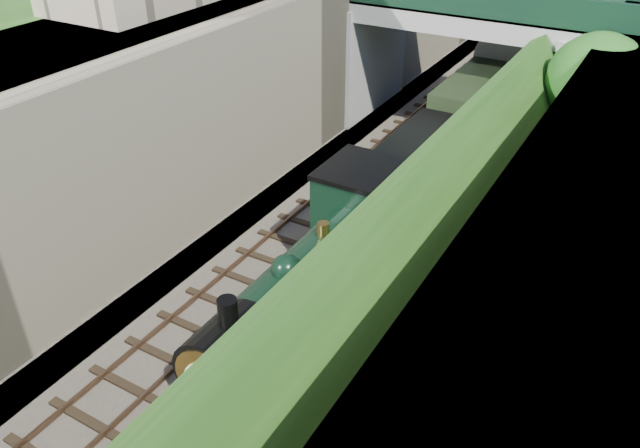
# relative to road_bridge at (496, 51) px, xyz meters

# --- Properties ---
(trackbed) EXTENTS (10.00, 90.00, 0.20)m
(trackbed) POSITION_rel_road_bridge_xyz_m (-0.94, -4.00, -3.98)
(trackbed) COLOR #473F38
(trackbed) RESTS_ON ground
(retaining_wall) EXTENTS (1.00, 90.00, 7.00)m
(retaining_wall) POSITION_rel_road_bridge_xyz_m (-6.44, -4.00, -0.58)
(retaining_wall) COLOR #756B56
(retaining_wall) RESTS_ON ground
(street_plateau_left) EXTENTS (6.00, 90.00, 7.00)m
(street_plateau_left) POSITION_rel_road_bridge_xyz_m (-9.94, -4.00, -0.58)
(street_plateau_left) COLOR #262628
(street_plateau_left) RESTS_ON ground
(embankment_slope) EXTENTS (4.56, 90.00, 6.57)m
(embankment_slope) POSITION_rel_road_bridge_xyz_m (4.05, -7.22, -1.33)
(embankment_slope) COLOR #1E4714
(embankment_slope) RESTS_ON ground
(track_left) EXTENTS (2.50, 90.00, 0.20)m
(track_left) POSITION_rel_road_bridge_xyz_m (-2.94, -4.00, -3.83)
(track_left) COLOR black
(track_left) RESTS_ON trackbed
(track_right) EXTENTS (2.50, 90.00, 0.20)m
(track_right) POSITION_rel_road_bridge_xyz_m (0.26, -4.00, -3.83)
(track_right) COLOR black
(track_right) RESTS_ON trackbed
(road_bridge) EXTENTS (16.00, 6.40, 7.25)m
(road_bridge) POSITION_rel_road_bridge_xyz_m (0.00, 0.00, 0.00)
(road_bridge) COLOR gray
(road_bridge) RESTS_ON ground
(tree) EXTENTS (3.60, 3.80, 6.60)m
(tree) POSITION_rel_road_bridge_xyz_m (4.97, -4.33, 0.57)
(tree) COLOR black
(tree) RESTS_ON ground
(locomotive) EXTENTS (3.10, 10.23, 3.83)m
(locomotive) POSITION_rel_road_bridge_xyz_m (0.26, -16.21, -2.18)
(locomotive) COLOR black
(locomotive) RESTS_ON trackbed
(tender) EXTENTS (2.70, 6.00, 3.05)m
(tender) POSITION_rel_road_bridge_xyz_m (0.26, -8.84, -2.46)
(tender) COLOR black
(tender) RESTS_ON trackbed
(coach_front) EXTENTS (2.90, 18.00, 3.70)m
(coach_front) POSITION_rel_road_bridge_xyz_m (0.26, 3.76, -2.03)
(coach_front) COLOR black
(coach_front) RESTS_ON trackbed
(coach_middle) EXTENTS (2.90, 18.00, 3.70)m
(coach_middle) POSITION_rel_road_bridge_xyz_m (0.26, 22.56, -2.03)
(coach_middle) COLOR black
(coach_middle) RESTS_ON trackbed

